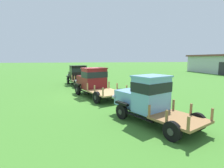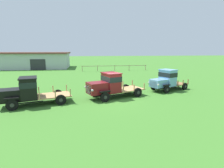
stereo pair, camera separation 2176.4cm
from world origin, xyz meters
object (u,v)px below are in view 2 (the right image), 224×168
object	(u,v)px
vintage_truck_foreground_near	(27,91)
vintage_truck_midrow_center	(166,80)
farm_shed	(32,60)
vintage_truck_second_in_line	(109,85)

from	to	relation	value
vintage_truck_foreground_near	vintage_truck_midrow_center	world-z (taller)	vintage_truck_midrow_center
farm_shed	vintage_truck_second_in_line	size ratio (longest dim) A/B	3.08
farm_shed	vintage_truck_midrow_center	distance (m)	35.22
vintage_truck_foreground_near	vintage_truck_second_in_line	xyz separation A→B (m)	(6.74, 1.19, 0.03)
vintage_truck_second_in_line	vintage_truck_midrow_center	bearing A→B (deg)	17.43
farm_shed	vintage_truck_foreground_near	world-z (taller)	farm_shed
vintage_truck_foreground_near	vintage_truck_second_in_line	distance (m)	6.84
farm_shed	vintage_truck_midrow_center	world-z (taller)	farm_shed
vintage_truck_foreground_near	vintage_truck_midrow_center	distance (m)	13.64
vintage_truck_foreground_near	vintage_truck_midrow_center	size ratio (longest dim) A/B	1.13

